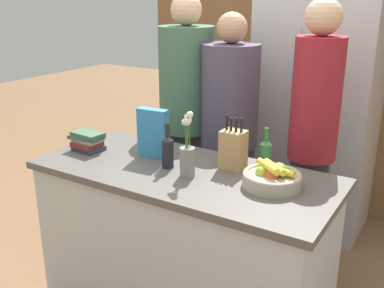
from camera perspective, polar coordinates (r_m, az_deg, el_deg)
name	(u,v)px	position (r m, az deg, el deg)	size (l,w,h in m)	color
kitchen_island	(184,243)	(2.59, -1.07, -12.42)	(1.63, 0.72, 0.89)	silver
back_wall_wood	(302,54)	(3.90, 13.74, 11.02)	(2.83, 0.12, 2.60)	brown
refrigerator	(316,109)	(3.55, 15.46, 4.36)	(0.86, 0.62, 1.90)	#B7B7BC
fruit_bowl	(272,177)	(2.21, 10.12, -4.21)	(0.28, 0.28, 0.12)	tan
knife_block	(233,149)	(2.39, 5.25, -0.66)	(0.13, 0.11, 0.29)	tan
flower_vase	(187,155)	(2.27, -0.58, -1.35)	(0.08, 0.08, 0.35)	gray
cereal_box	(153,133)	(2.55, -4.95, 1.36)	(0.18, 0.07, 0.28)	teal
coffee_mug	(150,135)	(2.81, -5.32, 1.12)	(0.13, 0.09, 0.10)	#334770
book_stack	(88,141)	(2.74, -13.13, 0.35)	(0.22, 0.15, 0.11)	#2D334C
bottle_oil	(168,150)	(2.40, -3.12, -0.80)	(0.06, 0.06, 0.25)	black
bottle_vinegar	(265,154)	(2.39, 9.30, -1.25)	(0.06, 0.06, 0.24)	#286633
person_at_sink	(187,110)	(3.16, -0.69, 4.29)	(0.38, 0.38, 1.78)	#383842
person_in_blue	(229,126)	(3.02, 4.75, 2.23)	(0.38, 0.38, 1.67)	#383842
person_in_red_tee	(313,131)	(2.72, 15.14, 1.62)	(0.28, 0.28, 1.76)	#383842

